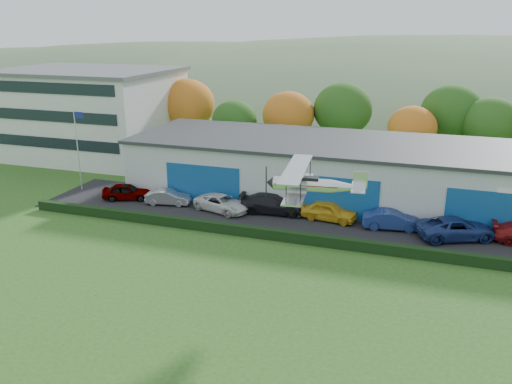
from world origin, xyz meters
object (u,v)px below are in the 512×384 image
(car_4, at_px, (329,211))
(car_6, at_px, (456,228))
(car_2, at_px, (222,203))
(car_5, at_px, (392,220))
(car_0, at_px, (127,192))
(biplane, at_px, (311,184))
(flagpole, at_px, (78,142))
(car_3, at_px, (273,204))
(office_block, at_px, (88,112))
(hangar, at_px, (348,170))
(car_1, at_px, (168,197))

(car_4, distance_m, car_6, 9.88)
(car_2, distance_m, car_5, 14.30)
(car_0, distance_m, car_5, 23.82)
(car_0, bearing_deg, biplane, -138.46)
(flagpole, xyz_separation_m, car_3, (19.57, -0.35, -3.91))
(office_block, relative_size, car_3, 3.62)
(car_4, distance_m, car_5, 5.10)
(biplane, bearing_deg, hangar, 85.16)
(car_2, height_order, car_6, car_6)
(hangar, bearing_deg, office_block, 167.99)
(car_0, bearing_deg, hangar, -88.89)
(car_0, height_order, car_5, car_5)
(office_block, height_order, car_5, office_block)
(flagpole, relative_size, car_3, 1.41)
(hangar, xyz_separation_m, car_1, (-14.89, -7.22, -1.94))
(car_0, bearing_deg, car_5, -108.74)
(car_0, xyz_separation_m, biplane, (19.62, -10.88, 5.86))
(hangar, relative_size, office_block, 1.97)
(hangar, distance_m, car_2, 12.25)
(car_6, bearing_deg, car_3, 62.79)
(car_0, distance_m, car_6, 28.59)
(car_1, height_order, car_3, car_3)
(car_2, bearing_deg, car_6, -74.28)
(car_4, relative_size, biplane, 0.68)
(car_0, relative_size, car_4, 0.94)
(hangar, xyz_separation_m, office_block, (-33.00, 7.02, 2.56))
(car_3, xyz_separation_m, car_4, (4.88, -0.21, -0.04))
(biplane, bearing_deg, car_6, 43.92)
(car_0, bearing_deg, car_6, -109.69)
(flagpole, distance_m, car_5, 29.82)
(car_0, xyz_separation_m, car_6, (28.59, -0.12, 0.08))
(office_block, relative_size, car_6, 3.49)
(car_3, xyz_separation_m, car_6, (14.73, -0.98, -0.00))
(car_2, relative_size, car_4, 1.09)
(office_block, relative_size, biplane, 3.03)
(car_6, bearing_deg, flagpole, 64.38)
(hangar, height_order, office_block, office_block)
(flagpole, xyz_separation_m, car_2, (15.24, -1.33, -4.04))
(car_3, distance_m, biplane, 14.30)
(car_2, relative_size, car_3, 0.89)
(car_5, bearing_deg, car_3, 78.21)
(car_6, bearing_deg, biplane, 116.78)
(car_1, bearing_deg, car_4, -97.44)
(car_3, distance_m, car_6, 14.76)
(car_2, bearing_deg, office_block, 74.18)
(office_block, relative_size, car_0, 4.73)
(biplane, bearing_deg, flagpole, 148.23)
(office_block, distance_m, flagpole, 15.33)
(car_5, xyz_separation_m, car_6, (4.77, -0.41, 0.07))
(hangar, relative_size, car_3, 7.14)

